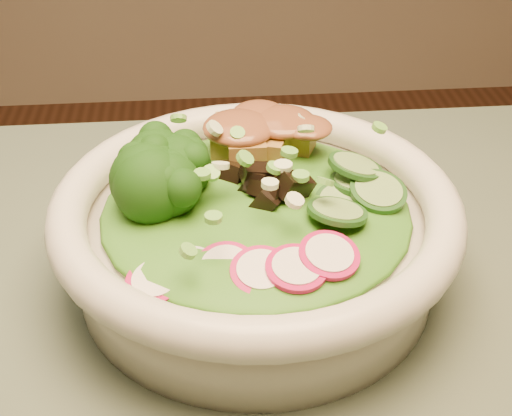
{
  "coord_description": "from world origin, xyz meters",
  "views": [
    {
      "loc": [
        0.04,
        -0.29,
        1.11
      ],
      "look_at": [
        0.07,
        0.13,
        0.81
      ],
      "focal_mm": 50.0,
      "sensor_mm": 36.0,
      "label": 1
    }
  ],
  "objects": [
    {
      "name": "scallion_garnish",
      "position": [
        0.07,
        0.13,
        0.84
      ],
      "size": [
        0.21,
        0.21,
        0.03
      ],
      "primitive_type": null,
      "color": "#66B43F",
      "rests_on": "salad_bowl"
    },
    {
      "name": "lettuce_bed",
      "position": [
        0.07,
        0.13,
        0.82
      ],
      "size": [
        0.22,
        0.22,
        0.03
      ],
      "primitive_type": "ellipsoid",
      "color": "#1A5D13",
      "rests_on": "salad_bowl"
    },
    {
      "name": "cucumber_slices",
      "position": [
        0.14,
        0.12,
        0.83
      ],
      "size": [
        0.09,
        0.09,
        0.04
      ],
      "primitive_type": null,
      "rotation": [
        0.0,
        0.0,
        -0.18
      ],
      "color": "#89B162",
      "rests_on": "salad_bowl"
    },
    {
      "name": "salad_bowl",
      "position": [
        0.07,
        0.13,
        0.79
      ],
      "size": [
        0.3,
        0.3,
        0.08
      ],
      "rotation": [
        0.0,
        0.0,
        -0.18
      ],
      "color": "silver",
      "rests_on": "dining_table"
    },
    {
      "name": "peanut_sauce",
      "position": [
        0.08,
        0.2,
        0.84
      ],
      "size": [
        0.08,
        0.06,
        0.02
      ],
      "primitive_type": "ellipsoid",
      "color": "brown",
      "rests_on": "tofu_cubes"
    },
    {
      "name": "radish_slices",
      "position": [
        0.07,
        0.06,
        0.82
      ],
      "size": [
        0.13,
        0.06,
        0.02
      ],
      "primitive_type": null,
      "rotation": [
        0.0,
        0.0,
        -0.18
      ],
      "color": "#B30D4C",
      "rests_on": "salad_bowl"
    },
    {
      "name": "mushroom_heap",
      "position": [
        0.08,
        0.15,
        0.83
      ],
      "size": [
        0.09,
        0.09,
        0.04
      ],
      "primitive_type": null,
      "rotation": [
        0.0,
        0.0,
        -0.18
      ],
      "color": "black",
      "rests_on": "salad_bowl"
    },
    {
      "name": "tofu_cubes",
      "position": [
        0.08,
        0.2,
        0.83
      ],
      "size": [
        0.11,
        0.08,
        0.04
      ],
      "primitive_type": null,
      "rotation": [
        0.0,
        0.0,
        -0.18
      ],
      "color": "#A67037",
      "rests_on": "salad_bowl"
    },
    {
      "name": "broccoli_florets",
      "position": [
        0.01,
        0.14,
        0.83
      ],
      "size": [
        0.1,
        0.09,
        0.05
      ],
      "primitive_type": null,
      "rotation": [
        0.0,
        0.0,
        -0.18
      ],
      "color": "black",
      "rests_on": "salad_bowl"
    }
  ]
}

